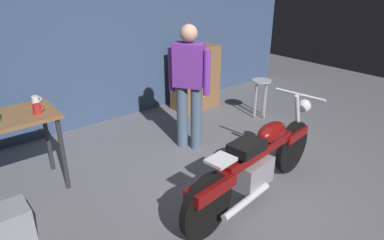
# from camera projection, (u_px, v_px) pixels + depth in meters

# --- Properties ---
(ground_plane) EXTENTS (12.00, 12.00, 0.00)m
(ground_plane) POSITION_uv_depth(u_px,v_px,m) (228.00, 195.00, 3.71)
(ground_plane) COLOR slate
(back_wall) EXTENTS (8.00, 0.12, 3.10)m
(back_wall) POSITION_uv_depth(u_px,v_px,m) (101.00, 23.00, 5.09)
(back_wall) COLOR #384C70
(back_wall) RESTS_ON ground_plane
(motorcycle) EXTENTS (2.18, 0.67, 1.00)m
(motorcycle) POSITION_uv_depth(u_px,v_px,m) (258.00, 161.00, 3.51)
(motorcycle) COLOR black
(motorcycle) RESTS_ON ground_plane
(person_standing) EXTENTS (0.39, 0.50, 1.67)m
(person_standing) POSITION_uv_depth(u_px,v_px,m) (189.00, 83.00, 4.41)
(person_standing) COLOR slate
(person_standing) RESTS_ON ground_plane
(shop_stool) EXTENTS (0.32, 0.32, 0.64)m
(shop_stool) POSITION_uv_depth(u_px,v_px,m) (261.00, 88.00, 5.56)
(shop_stool) COLOR #B2B2B7
(shop_stool) RESTS_ON ground_plane
(wooden_dresser) EXTENTS (0.80, 0.47, 1.10)m
(wooden_dresser) POSITION_uv_depth(u_px,v_px,m) (195.00, 78.00, 5.95)
(wooden_dresser) COLOR brown
(wooden_dresser) RESTS_ON ground_plane
(storage_bin) EXTENTS (0.44, 0.32, 0.34)m
(storage_bin) POSITION_uv_depth(u_px,v_px,m) (4.00, 227.00, 3.01)
(storage_bin) COLOR gray
(storage_bin) RESTS_ON ground_plane
(mug_white_ceramic) EXTENTS (0.11, 0.08, 0.09)m
(mug_white_ceramic) POSITION_uv_depth(u_px,v_px,m) (36.00, 100.00, 3.75)
(mug_white_ceramic) COLOR white
(mug_white_ceramic) RESTS_ON workbench
(mug_red_diner) EXTENTS (0.12, 0.08, 0.10)m
(mug_red_diner) POSITION_uv_depth(u_px,v_px,m) (37.00, 109.00, 3.49)
(mug_red_diner) COLOR red
(mug_red_diner) RESTS_ON workbench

